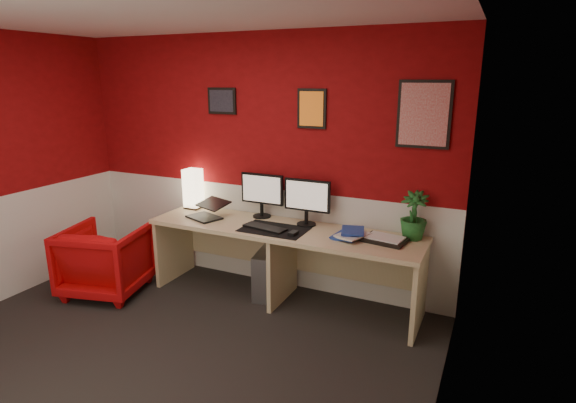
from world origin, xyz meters
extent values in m
cube|color=black|center=(0.00, 0.00, 0.00)|extent=(4.00, 3.50, 0.01)
cube|color=white|center=(0.00, 0.00, 2.50)|extent=(4.00, 3.50, 0.01)
cube|color=maroon|center=(0.00, 1.75, 1.25)|extent=(4.00, 0.01, 2.50)
cube|color=maroon|center=(2.00, 0.00, 1.25)|extent=(0.01, 3.50, 2.50)
cube|color=silver|center=(0.00, 1.75, 0.50)|extent=(4.00, 0.01, 1.00)
cube|color=silver|center=(2.00, 0.00, 0.50)|extent=(0.01, 3.50, 1.00)
cube|color=#CFB985|center=(0.45, 1.41, 0.36)|extent=(2.60, 0.65, 0.73)
cube|color=#FFE5B2|center=(-0.70, 1.62, 0.93)|extent=(0.16, 0.16, 0.40)
cube|color=black|center=(-0.38, 1.35, 0.84)|extent=(0.39, 0.33, 0.22)
cube|color=black|center=(0.11, 1.64, 1.02)|extent=(0.45, 0.06, 0.58)
cube|color=black|center=(0.62, 1.58, 1.02)|extent=(0.45, 0.06, 0.58)
cube|color=black|center=(0.40, 1.33, 0.73)|extent=(0.60, 0.38, 0.01)
cube|color=black|center=(0.32, 1.31, 0.74)|extent=(0.44, 0.21, 0.02)
cube|color=black|center=(0.63, 1.26, 0.75)|extent=(0.07, 0.10, 0.03)
imported|color=#22409C|center=(0.97, 1.43, 0.74)|extent=(0.26, 0.32, 0.03)
imported|color=silver|center=(1.04, 1.42, 0.77)|extent=(0.29, 0.33, 0.02)
imported|color=#22409C|center=(1.03, 1.39, 0.79)|extent=(0.26, 0.30, 0.02)
cube|color=black|center=(1.40, 1.44, 0.74)|extent=(0.38, 0.30, 0.03)
imported|color=#19591E|center=(1.59, 1.62, 0.94)|extent=(0.25, 0.25, 0.42)
cube|color=#99999E|center=(0.27, 1.46, 0.23)|extent=(0.28, 0.48, 0.45)
imported|color=#BF080A|center=(-1.21, 0.84, 0.34)|extent=(0.89, 0.90, 0.68)
cube|color=black|center=(-0.37, 1.74, 1.85)|extent=(0.32, 0.02, 0.26)
cube|color=orange|center=(0.59, 1.74, 1.80)|extent=(0.28, 0.02, 0.36)
cube|color=red|center=(1.60, 1.74, 1.78)|extent=(0.44, 0.02, 0.56)
camera|label=1|loc=(2.21, -2.26, 2.08)|focal=28.86mm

